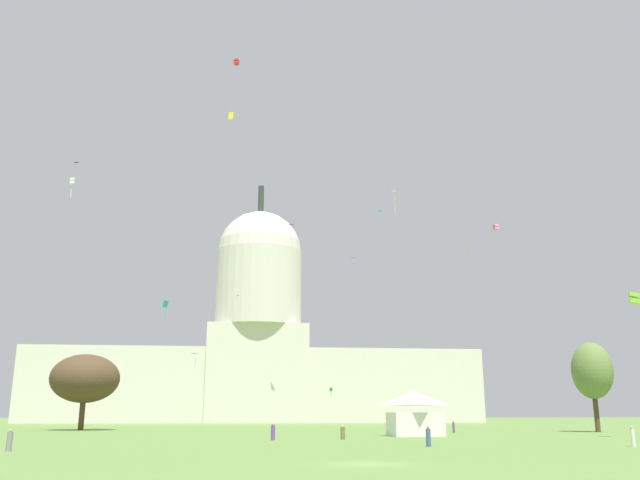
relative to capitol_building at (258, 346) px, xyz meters
The scene contains 27 objects.
ground_plane 166.56m from the capitol_building, 89.00° to the right, with size 800.00×800.00×0.00m, color olive.
capitol_building is the anchor object (origin of this frame).
event_tent 123.33m from the capitol_building, 81.95° to the right, with size 6.46×5.68×5.39m.
tree_east_near 117.46m from the capitol_building, 65.49° to the right, with size 6.33×6.72×13.16m.
tree_west_mid 92.78m from the capitol_building, 109.22° to the right, with size 11.93×11.11×12.28m.
person_olive_front_left 132.28m from the capitol_building, 87.07° to the right, with size 0.60×0.60×1.50m.
person_grey_mid_center 152.80m from the capitol_building, 97.94° to the right, with size 0.57×0.57×1.60m.
person_purple_near_tree_east 112.82m from the capitol_building, 76.45° to the right, with size 0.40×0.40×1.63m.
person_white_near_tent 152.62m from the capitol_building, 79.12° to the right, with size 0.39×0.39×1.65m.
person_purple_front_center 133.19m from the capitol_building, 90.34° to the right, with size 0.58×0.58×1.74m.
person_black_back_right 109.74m from the capitol_building, 77.45° to the right, with size 0.40×0.40×1.79m.
person_denim_mid_left 148.33m from the capitol_building, 85.48° to the right, with size 0.57×0.57×1.66m.
kite_pink_mid 63.02m from the capitol_building, 94.88° to the right, with size 0.70×1.63×0.13m.
kite_red_high 115.64m from the capitol_building, 93.32° to the right, with size 0.94×0.96×0.85m.
kite_yellow_high 119.31m from the capitol_building, 93.28° to the right, with size 0.75×0.23×1.12m.
kite_turquoise_mid 85.42m from the capitol_building, 102.24° to the right, with size 1.06×0.87×3.05m.
kite_blue_low 37.00m from the capitol_building, 116.22° to the right, with size 1.65×1.17×3.06m.
kite_gold_high 103.52m from the capitol_building, 78.53° to the right, with size 1.46×1.24×3.87m.
kite_violet_high 44.35m from the capitol_building, 51.51° to the right, with size 1.69×0.83×0.24m.
kite_cyan_high 89.34m from the capitol_building, 76.07° to the right, with size 1.30×1.25×2.15m.
kite_magenta_high 43.36m from the capitol_building, 76.25° to the right, with size 1.57×1.41×0.27m.
kite_orange_mid 93.51m from the capitol_building, 66.82° to the right, with size 1.08×1.59×2.45m.
kite_green_low 53.64m from the capitol_building, 71.96° to the right, with size 0.79×0.82×2.41m.
kite_lime_low 137.73m from the capitol_building, 72.74° to the right, with size 1.50×1.46×1.49m.
kite_black_high 91.49m from the capitol_building, 114.46° to the right, with size 1.36×1.33×0.40m.
kite_white_high 102.52m from the capitol_building, 109.10° to the right, with size 1.07×1.04×3.38m.
kite_pink_mid_b 120.84m from the capitol_building, 75.36° to the right, with size 0.76×0.79×0.78m.
Camera 1 is at (-6.86, -37.72, 2.71)m, focal length 37.23 mm.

